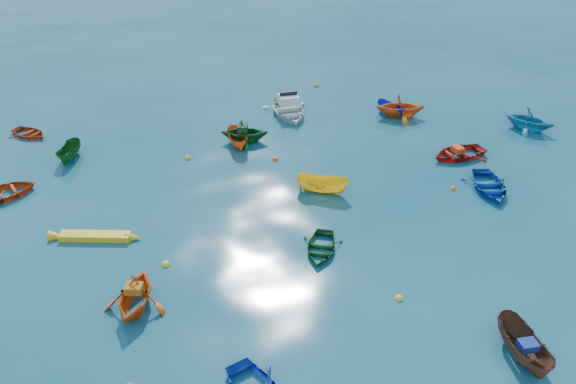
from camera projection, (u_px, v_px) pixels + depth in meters
name	position (u px, v px, depth m)	size (l,w,h in m)	color
ground	(337.00, 256.00, 24.01)	(160.00, 160.00, 0.00)	#0A3F4E
sampan_brown_mid	(521.00, 356.00, 19.32)	(1.09, 2.90, 1.12)	brown
dinghy_blue_se	(488.00, 190.00, 28.59)	(2.30, 3.21, 0.67)	#0D3BA4
dinghy_orange_w	(137.00, 307.00, 21.38)	(2.42, 2.81, 1.48)	#DF5715
sampan_yellow_mid	(322.00, 192.00, 28.40)	(1.02, 2.72, 1.05)	yellow
dinghy_green_e	(320.00, 251.00, 24.33)	(1.83, 2.55, 0.53)	#0F4416
dinghy_cyan_se	(527.00, 129.00, 34.62)	(2.48, 2.88, 1.52)	teal
dinghy_red_nw	(4.00, 197.00, 28.02)	(2.32, 3.24, 0.67)	#C33E10
sampan_orange_n	(238.00, 145.00, 32.79)	(0.96, 2.55, 0.99)	#DD4F14
dinghy_green_n	(245.00, 141.00, 33.21)	(2.34, 2.72, 1.43)	#135321
dinghy_red_ne	(458.00, 157.00, 31.60)	(2.30, 3.21, 0.67)	#AF1A0E
sampan_blue_far	(391.00, 114.00, 36.52)	(0.88, 2.34, 0.90)	#1116D7
dinghy_red_far	(30.00, 136.00, 33.86)	(1.77, 2.47, 0.51)	#AD310E
dinghy_orange_far	(399.00, 117.00, 36.21)	(2.65, 3.07, 1.62)	orange
sampan_green_far	(71.00, 158.00, 31.43)	(0.91, 2.43, 0.94)	#125015
kayak_yellow	(96.00, 239.00, 25.05)	(0.57, 3.84, 0.39)	yellow
motorboat_white	(288.00, 114.00, 36.54)	(2.96, 4.14, 1.46)	white
tarp_blue_a	(528.00, 345.00, 18.82)	(0.61, 0.46, 0.30)	navy
tarp_orange_a	(134.00, 288.00, 20.95)	(0.64, 0.48, 0.31)	#BC6613
tarp_green_b	(243.00, 128.00, 32.74)	(0.73, 0.55, 0.35)	#114420
tarp_orange_b	(458.00, 149.00, 31.30)	(0.65, 0.49, 0.31)	#CF4615
buoy_ye_a	(399.00, 299.00, 21.77)	(0.32, 0.32, 0.32)	yellow
buoy_ye_b	(166.00, 265.00, 23.52)	(0.36, 0.36, 0.36)	yellow
buoy_or_c	(275.00, 160.00, 31.28)	(0.33, 0.33, 0.33)	#F14E0D
buoy_ye_c	(238.00, 145.00, 32.82)	(0.34, 0.34, 0.34)	yellow
buoy_or_d	(453.00, 189.00, 28.66)	(0.31, 0.31, 0.31)	orange
buoy_ye_d	(188.00, 159.00, 31.40)	(0.36, 0.36, 0.36)	gold
buoy_or_e	(316.00, 86.00, 40.70)	(0.39, 0.39, 0.39)	#D6650B
buoy_ye_e	(408.00, 107.00, 37.48)	(0.36, 0.36, 0.36)	yellow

